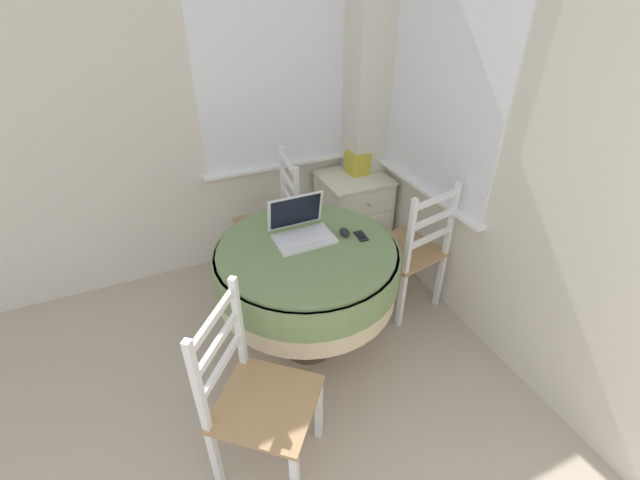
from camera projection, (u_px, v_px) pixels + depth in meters
name	position (u px, v px, depth m)	size (l,w,h in m)	color
corner_room_shell	(351.00, 160.00, 2.16)	(4.32, 5.20, 2.55)	beige
round_dining_table	(307.00, 269.00, 2.48)	(1.07, 1.07, 0.77)	#4C3D2D
laptop	(301.00, 229.00, 2.47)	(0.34, 0.27, 0.23)	silver
computer_mouse	(345.00, 232.00, 2.49)	(0.05, 0.08, 0.04)	black
cell_phone	(361.00, 236.00, 2.49)	(0.06, 0.11, 0.01)	black
dining_chair_near_back_window	(273.00, 225.00, 3.18)	(0.47, 0.46, 0.99)	#A87F51
dining_chair_near_right_window	(410.00, 251.00, 2.90)	(0.50, 0.51, 0.99)	#A87F51
dining_chair_camera_near	(256.00, 398.00, 1.93)	(0.61, 0.61, 0.99)	#A87F51
corner_cabinet	(353.00, 213.00, 3.58)	(0.53, 0.51, 0.68)	silver
storage_box	(358.00, 162.00, 3.40)	(0.16, 0.16, 0.18)	gold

